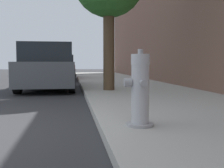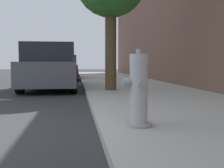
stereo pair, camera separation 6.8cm
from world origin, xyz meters
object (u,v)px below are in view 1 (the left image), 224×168
at_px(parked_car_near, 48,68).
at_px(parked_car_mid, 58,68).
at_px(fire_hydrant, 140,91).
at_px(parked_car_far, 61,66).

bearing_deg(parked_car_near, parked_car_mid, 89.35).
distance_m(fire_hydrant, parked_car_mid, 11.70).
bearing_deg(parked_car_near, fire_hydrant, -75.89).
relative_size(parked_car_near, parked_car_mid, 0.97).
distance_m(parked_car_mid, parked_car_far, 6.11).
height_order(parked_car_near, parked_car_mid, parked_car_near).
bearing_deg(parked_car_mid, parked_car_far, 90.32).
bearing_deg(parked_car_mid, parked_car_near, -90.65).
height_order(parked_car_mid, parked_car_far, parked_car_far).
xyz_separation_m(parked_car_near, parked_car_mid, (0.06, 5.34, -0.10)).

